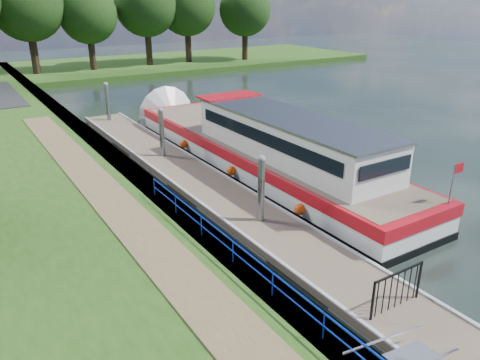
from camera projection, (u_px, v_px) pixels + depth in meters
bank_edge at (134, 180)px, 21.34m from camera, size 1.10×90.00×0.78m
far_bank at (140, 65)px, 57.71m from camera, size 60.00×18.00×0.60m
footpath at (155, 248)px, 14.76m from camera, size 1.60×40.00×0.05m
blue_fence at (297, 297)px, 11.47m from camera, size 0.04×18.04×0.72m
pontoon at (204, 187)px, 21.11m from camera, size 2.50×30.00×0.56m
mooring_piles at (203, 164)px, 20.71m from camera, size 0.30×27.30×3.55m
gate_panel at (398, 284)px, 12.27m from camera, size 1.85×0.05×1.15m
barge at (252, 147)px, 23.71m from camera, size 4.36×21.15×4.78m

